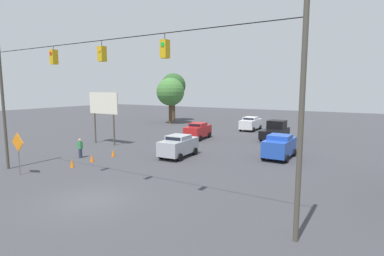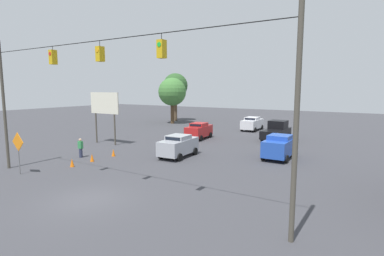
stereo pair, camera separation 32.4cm
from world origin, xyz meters
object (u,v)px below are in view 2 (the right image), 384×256
at_px(sedan_red_withflow_far, 199,131).
at_px(sedan_silver_withflow_mid, 178,146).
at_px(overhead_signal_span, 102,94).
at_px(traffic_cone_third, 113,153).
at_px(traffic_cone_second, 92,158).
at_px(roadside_billboard, 104,107).
at_px(tree_horizon_right, 175,86).
at_px(sedan_blue_oncoming_far, 280,146).
at_px(traffic_cone_nearest, 72,163).
at_px(sedan_white_withflow_deep, 252,123).
at_px(pedestrian, 81,148).
at_px(work_zone_sign, 18,145).
at_px(tree_horizon_left, 172,92).
at_px(pickup_truck_black_oncoming_deep, 277,131).

bearing_deg(sedan_red_withflow_far, sedan_silver_withflow_mid, 109.56).
distance_m(overhead_signal_span, traffic_cone_third, 10.58).
distance_m(traffic_cone_second, traffic_cone_third, 2.21).
bearing_deg(sedan_red_withflow_far, roadside_billboard, 49.11).
relative_size(overhead_signal_span, tree_horizon_right, 2.41).
xyz_separation_m(sedan_blue_oncoming_far, traffic_cone_third, (12.24, 6.63, -0.71)).
bearing_deg(roadside_billboard, traffic_cone_nearest, 122.56).
bearing_deg(sedan_red_withflow_far, sedan_white_withflow_deep, -105.30).
bearing_deg(traffic_cone_third, pedestrian, 41.18).
bearing_deg(tree_horizon_right, sedan_blue_oncoming_far, 140.89).
height_order(overhead_signal_span, tree_horizon_right, overhead_signal_span).
xyz_separation_m(sedan_white_withflow_deep, traffic_cone_second, (4.50, 23.53, -0.65)).
distance_m(roadside_billboard, work_zone_sign, 11.58).
xyz_separation_m(overhead_signal_span, sedan_silver_withflow_mid, (1.54, -9.43, -4.47)).
xyz_separation_m(traffic_cone_nearest, roadside_billboard, (4.96, -7.76, 3.57)).
bearing_deg(tree_horizon_left, traffic_cone_second, 111.32).
height_order(sedan_white_withflow_deep, tree_horizon_left, tree_horizon_left).
height_order(sedan_silver_withflow_mid, tree_horizon_left, tree_horizon_left).
relative_size(traffic_cone_nearest, traffic_cone_second, 1.00).
relative_size(sedan_silver_withflow_mid, traffic_cone_second, 6.57).
relative_size(sedan_blue_oncoming_far, pedestrian, 2.53).
xyz_separation_m(pickup_truck_black_oncoming_deep, sedan_blue_oncoming_far, (-2.81, 8.95, 0.04)).
xyz_separation_m(pickup_truck_black_oncoming_deep, tree_horizon_left, (19.00, -6.59, 4.16)).
bearing_deg(work_zone_sign, overhead_signal_span, -176.77).
xyz_separation_m(overhead_signal_span, traffic_cone_nearest, (6.38, -2.63, -5.12)).
bearing_deg(traffic_cone_second, pedestrian, -13.62).
distance_m(sedan_white_withflow_deep, sedan_blue_oncoming_far, 16.63).
distance_m(sedan_red_withflow_far, work_zone_sign, 18.85).
bearing_deg(traffic_cone_nearest, roadside_billboard, -57.44).
bearing_deg(sedan_silver_withflow_mid, traffic_cone_nearest, 54.56).
relative_size(pickup_truck_black_oncoming_deep, roadside_billboard, 0.99).
relative_size(sedan_red_withflow_far, sedan_silver_withflow_mid, 1.03).
distance_m(traffic_cone_third, tree_horizon_right, 29.05).
bearing_deg(sedan_white_withflow_deep, work_zone_sign, 78.51).
height_order(traffic_cone_nearest, traffic_cone_third, same).
height_order(pickup_truck_black_oncoming_deep, sedan_white_withflow_deep, pickup_truck_black_oncoming_deep).
bearing_deg(sedan_red_withflow_far, pedestrian, 74.16).
height_order(traffic_cone_nearest, roadside_billboard, roadside_billboard).
height_order(traffic_cone_nearest, tree_horizon_right, tree_horizon_right).
distance_m(traffic_cone_nearest, roadside_billboard, 9.88).
distance_m(work_zone_sign, tree_horizon_right, 34.93).
relative_size(sedan_white_withflow_deep, work_zone_sign, 1.61).
xyz_separation_m(work_zone_sign, tree_horizon_right, (10.25, -33.14, 4.15)).
bearing_deg(sedan_white_withflow_deep, traffic_cone_third, 78.20).
relative_size(sedan_white_withflow_deep, traffic_cone_third, 7.35).
relative_size(sedan_silver_withflow_mid, tree_horizon_right, 0.49).
distance_m(sedan_silver_withflow_mid, tree_horizon_left, 24.55).
xyz_separation_m(overhead_signal_span, roadside_billboard, (11.33, -10.40, -1.56)).
height_order(sedan_white_withflow_deep, traffic_cone_third, sedan_white_withflow_deep).
bearing_deg(work_zone_sign, traffic_cone_third, -100.55).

